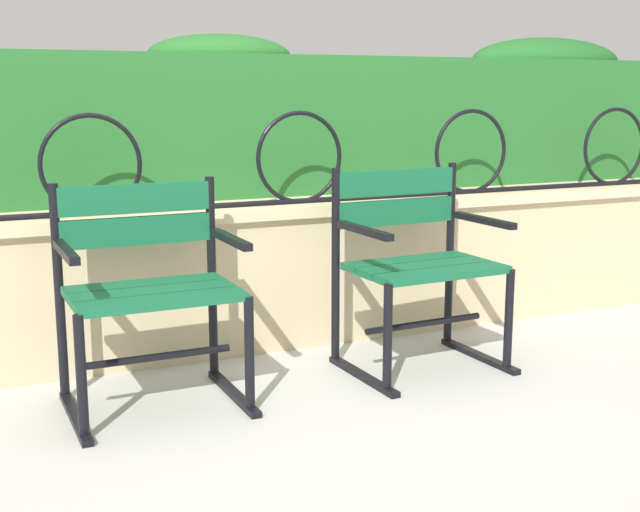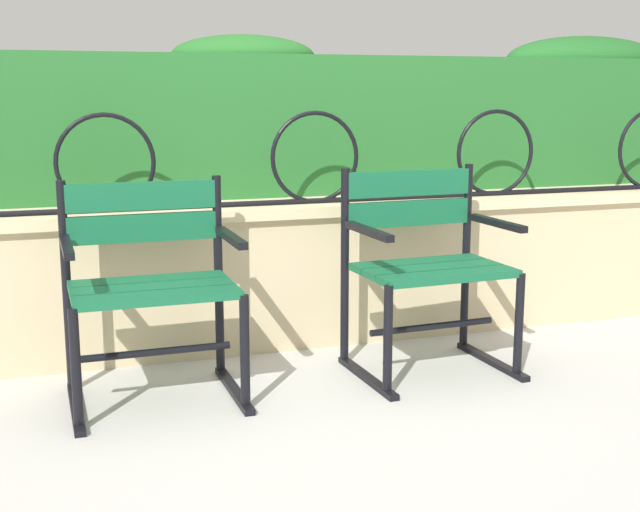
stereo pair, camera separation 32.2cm
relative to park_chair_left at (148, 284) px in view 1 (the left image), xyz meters
The scene contains 6 objects.
ground_plane 0.81m from the park_chair_left, 20.97° to the right, with size 60.00×60.00×0.00m, color #B7B5AF.
stone_wall 0.84m from the park_chair_left, 41.74° to the left, with size 6.57×0.41×0.66m.
iron_arch_fence 0.73m from the park_chair_left, 50.53° to the left, with size 6.05×0.02×0.42m.
hedge_row 1.32m from the park_chair_left, 56.66° to the left, with size 6.44×0.52×0.81m.
park_chair_left is the anchor object (origin of this frame).
park_chair_right 1.14m from the park_chair_left, ahead, with size 0.66×0.55×0.85m.
Camera 1 is at (-1.31, -2.83, 1.17)m, focal length 47.61 mm.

